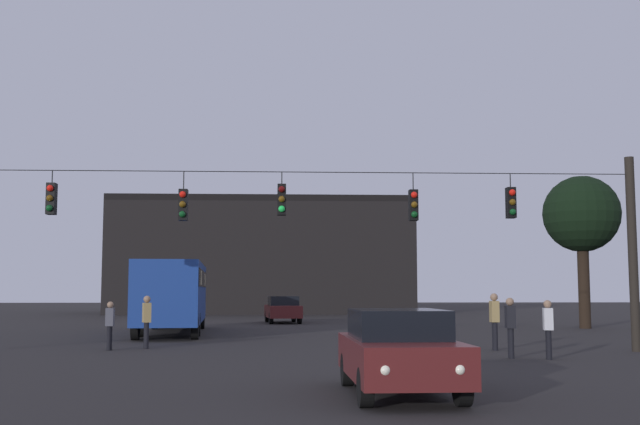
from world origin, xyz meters
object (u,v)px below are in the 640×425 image
Objects in this scene: car_far_left at (283,309)px; pedestrian_trailing at (494,318)px; car_near_right at (399,350)px; pedestrian_crossing_center at (110,323)px; city_bus at (173,290)px; pedestrian_near_bus at (147,319)px; pedestrian_crossing_left at (548,326)px; pedestrian_crossing_right at (510,324)px; tree_left_silhouette at (582,216)px.

pedestrian_trailing is at bearing -72.04° from car_far_left.
pedestrian_crossing_center is (-7.53, 10.71, 0.05)m from car_near_right.
pedestrian_near_bus is (0.38, -8.59, -0.91)m from city_bus.
pedestrian_near_bus is (-11.60, 4.44, 0.06)m from pedestrian_crossing_left.
city_bus is 11.74m from car_far_left.
pedestrian_crossing_right reaches higher than pedestrian_crossing_left.
pedestrian_trailing reaches higher than car_far_left.
pedestrian_crossing_right is at bearing -96.53° from pedestrian_trailing.
pedestrian_trailing is (11.00, -1.25, 0.05)m from pedestrian_near_bus.
city_bus is at bearing 85.93° from pedestrian_crossing_center.
pedestrian_trailing reaches higher than pedestrian_crossing_center.
city_bus reaches higher than pedestrian_crossing_right.
pedestrian_crossing_left is at bearing -20.96° from pedestrian_near_bus.
tree_left_silhouette is (14.79, -7.13, 4.75)m from car_far_left.
pedestrian_trailing reaches higher than pedestrian_crossing_right.
pedestrian_near_bus is (1.03, 0.60, 0.11)m from pedestrian_crossing_center.
car_near_right is at bearing -85.97° from car_far_left.
city_bus is 15.07m from pedestrian_trailing.
pedestrian_near_bus is (-6.50, 11.31, 0.16)m from car_near_right.
pedestrian_trailing reaches higher than car_near_right.
pedestrian_crossing_left is at bearing 53.41° from car_near_right.
pedestrian_crossing_left is 3.25m from pedestrian_trailing.
pedestrian_crossing_center is 12.05m from pedestrian_trailing.
pedestrian_crossing_left is 0.96× the size of pedestrian_crossing_right.
pedestrian_crossing_center is 0.20× the size of tree_left_silhouette.
pedestrian_crossing_left is at bearing -47.43° from city_bus.
city_bus is at bearing 132.57° from pedestrian_crossing_left.
pedestrian_trailing is (0.32, 2.80, 0.07)m from pedestrian_crossing_right.
pedestrian_crossing_left reaches higher than pedestrian_crossing_center.
city_bus is at bearing 109.06° from car_near_right.
pedestrian_crossing_right is (6.34, -23.33, 0.14)m from car_far_left.
pedestrian_crossing_center is (-0.65, -9.19, -1.02)m from city_bus.
pedestrian_trailing is 16.32m from tree_left_silhouette.
city_bus is 6.31× the size of pedestrian_trailing.
car_near_right is at bearing -70.94° from city_bus.
pedestrian_crossing_left reaches higher than car_near_right.
car_near_right is 8.55m from pedestrian_crossing_left.
city_bus reaches higher than pedestrian_crossing_center.
pedestrian_crossing_left is 12.42m from pedestrian_near_bus.
pedestrian_crossing_left is 13.20m from pedestrian_crossing_center.
car_near_right is at bearing -126.59° from pedestrian_crossing_left.
city_bus is 21.09m from car_near_right.
pedestrian_crossing_right is (11.71, -3.45, 0.09)m from pedestrian_crossing_center.
city_bus is 2.55× the size of car_near_right.
car_near_right is 2.47× the size of pedestrian_trailing.
pedestrian_crossing_right is at bearing -117.56° from tree_left_silhouette.
car_near_right is 11.03m from pedestrian_trailing.
pedestrian_trailing is at bearing 65.92° from car_near_right.
city_bus reaches higher than pedestrian_trailing.
pedestrian_trailing is at bearing -3.09° from pedestrian_crossing_center.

